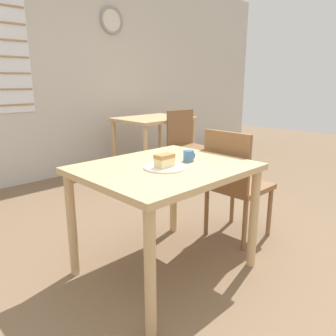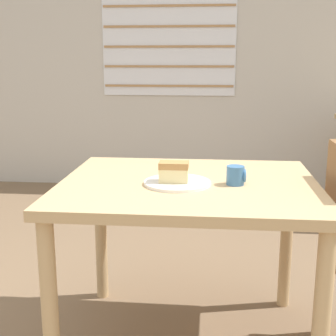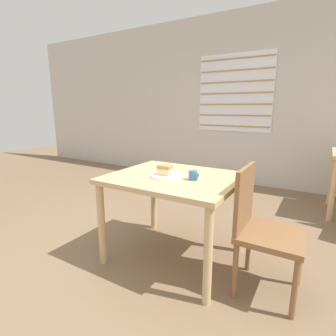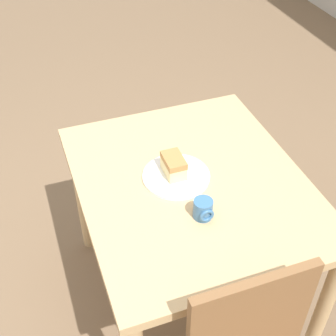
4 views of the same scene
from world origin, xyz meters
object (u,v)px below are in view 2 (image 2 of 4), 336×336
Objects in this scene: dining_table_near at (189,205)px; coffee_mug at (236,175)px; cake_slice at (174,172)px; plate at (177,183)px.

dining_table_near is 0.24m from coffee_mug.
dining_table_near is 0.17m from cake_slice.
plate is 2.31× the size of cake_slice.
cake_slice is at bearing -157.06° from plate.
cake_slice reaches higher than coffee_mug.
cake_slice is at bearing -135.00° from dining_table_near.
cake_slice is (-0.06, -0.06, 0.15)m from dining_table_near.
coffee_mug reaches higher than plate.
dining_table_near is 13.60× the size of coffee_mug.
dining_table_near is at bearing 169.54° from coffee_mug.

